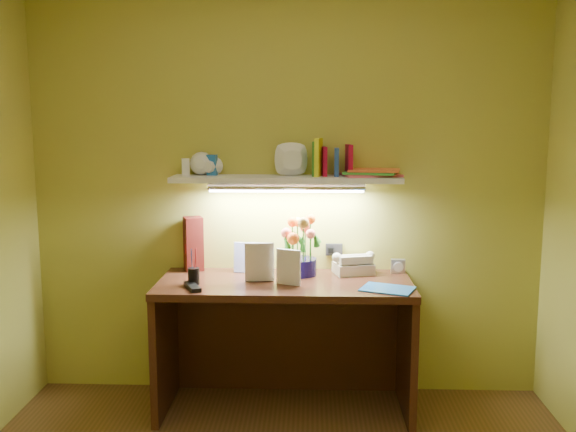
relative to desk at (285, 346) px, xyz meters
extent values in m
cube|color=#34170E|center=(0.00, 0.00, 0.00)|extent=(1.40, 0.60, 0.75)
cube|color=#B9B8BD|center=(0.65, 0.21, 0.42)|extent=(0.08, 0.05, 0.08)
cube|color=#51120D|center=(-0.55, 0.24, 0.53)|extent=(0.13, 0.13, 0.32)
cylinder|color=black|center=(-0.49, -0.09, 0.45)|extent=(0.07, 0.07, 0.15)
cube|color=black|center=(-0.48, -0.17, 0.39)|extent=(0.12, 0.19, 0.02)
cube|color=blue|center=(0.55, -0.16, 0.38)|extent=(0.32, 0.28, 0.01)
imported|color=silver|center=(-0.22, -0.02, 0.48)|extent=(0.16, 0.03, 0.22)
imported|color=white|center=(-0.04, -0.05, 0.47)|extent=(0.14, 0.08, 0.20)
cube|color=white|center=(0.00, 0.18, 0.93)|extent=(1.30, 0.25, 0.03)
imported|color=white|center=(-0.49, 0.18, 0.99)|extent=(0.14, 0.14, 0.10)
imported|color=white|center=(-0.45, 0.18, 0.99)|extent=(0.13, 0.13, 0.10)
imported|color=white|center=(0.04, 0.17, 0.96)|extent=(0.22, 0.22, 0.05)
cube|color=white|center=(-0.58, 0.23, 0.99)|extent=(0.05, 0.04, 0.10)
cube|color=blue|center=(-0.43, 0.22, 1.00)|extent=(0.06, 0.05, 0.12)
cube|color=#A40A2D|center=(0.21, 0.20, 1.02)|extent=(0.03, 0.12, 0.17)
cube|color=#F0F61D|center=(0.18, 0.18, 1.05)|extent=(0.05, 0.14, 0.21)
cube|color=#254A9E|center=(0.29, 0.20, 1.02)|extent=(0.03, 0.11, 0.16)
cube|color=#2E7C2B|center=(0.17, 0.21, 1.04)|extent=(0.04, 0.13, 0.20)
cube|color=#A40A2D|center=(0.36, 0.21, 1.03)|extent=(0.04, 0.13, 0.18)
cube|color=#EE5A74|center=(0.48, 0.22, 0.95)|extent=(0.35, 0.29, 0.01)
cube|color=green|center=(0.48, 0.20, 0.96)|extent=(0.32, 0.27, 0.01)
cube|color=orange|center=(0.50, 0.20, 0.97)|extent=(0.31, 0.25, 0.01)
camera|label=1|loc=(0.14, -3.44, 1.27)|focal=40.00mm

